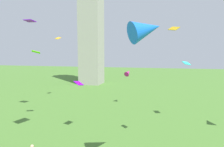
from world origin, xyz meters
TOP-DOWN VIEW (x-y plane):
  - monument_obelisk at (-15.23, 50.33)m, footprint 5.84×5.84m
  - kite_flying_0 at (4.94, 17.07)m, footprint 0.97×0.92m
  - kite_flying_1 at (3.04, 12.43)m, footprint 2.66×2.40m
  - kite_flying_4 at (-4.39, 18.50)m, footprint 0.76×1.19m
  - kite_flying_5 at (7.01, 24.94)m, footprint 1.00×1.24m
  - kite_flying_6 at (-14.31, 31.16)m, footprint 0.92×1.07m
  - kite_flying_7 at (-10.78, 20.16)m, footprint 1.16×1.01m
  - kite_flying_9 at (-13.53, 22.76)m, footprint 1.63×1.26m
  - kite_flying_10 at (-1.25, 30.75)m, footprint 1.25×1.63m

SIDE VIEW (x-z plane):
  - kite_flying_4 at x=-4.39m, z-range 5.05..5.64m
  - kite_flying_10 at x=-1.25m, z-range 4.77..6.04m
  - kite_flying_5 at x=7.01m, z-range 7.11..7.56m
  - kite_flying_7 at x=-10.78m, z-range 8.47..8.93m
  - kite_flying_1 at x=3.04m, z-range 8.98..10.84m
  - kite_flying_0 at x=4.94m, z-range 10.30..10.75m
  - kite_flying_6 at x=-14.31m, z-range 11.12..11.64m
  - kite_flying_9 at x=-13.53m, z-range 12.84..13.13m
  - monument_obelisk at x=-15.23m, z-range 0.00..45.01m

